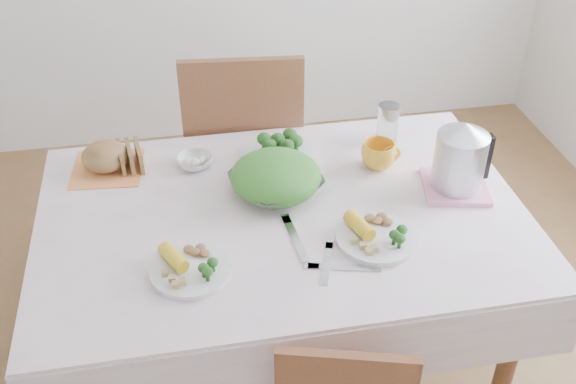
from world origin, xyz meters
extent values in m
plane|color=brown|center=(0.00, 0.00, 0.00)|extent=(3.60, 3.60, 0.00)
cube|color=brown|center=(0.00, 0.00, 0.38)|extent=(1.40, 0.90, 0.75)
cube|color=silver|center=(0.00, 0.00, 0.76)|extent=(1.50, 1.00, 0.01)
cube|color=brown|center=(-0.03, 0.74, 0.46)|extent=(0.51, 0.51, 1.04)
imported|color=white|center=(0.00, 0.10, 0.80)|extent=(0.36, 0.36, 0.07)
cylinder|color=white|center=(-0.30, -0.23, 0.77)|extent=(0.25, 0.25, 0.02)
cylinder|color=white|center=(0.24, -0.19, 0.77)|extent=(0.25, 0.25, 0.02)
cylinder|color=beige|center=(0.04, 0.31, 0.77)|extent=(0.29, 0.29, 0.02)
cube|color=#FF934A|center=(-0.54, 0.34, 0.76)|extent=(0.25, 0.25, 0.00)
ellipsoid|color=brown|center=(-0.54, 0.34, 0.82)|extent=(0.16, 0.15, 0.09)
imported|color=white|center=(-0.25, 0.30, 0.78)|extent=(0.15, 0.15, 0.04)
imported|color=yellow|center=(0.36, 0.19, 0.81)|extent=(0.12, 0.12, 0.09)
cylinder|color=white|center=(0.44, 0.34, 0.83)|extent=(0.08, 0.08, 0.14)
cube|color=#FF9BC0|center=(0.57, 0.02, 0.77)|extent=(0.24, 0.24, 0.02)
cylinder|color=#B2B5BA|center=(0.57, 0.02, 0.88)|extent=(0.18, 0.18, 0.23)
cube|color=silver|center=(0.01, -0.14, 0.76)|extent=(0.04, 0.22, 0.00)
cube|color=silver|center=(0.08, -0.26, 0.76)|extent=(0.08, 0.18, 0.00)
cube|color=silver|center=(0.12, -0.29, 0.76)|extent=(0.20, 0.07, 0.00)
camera|label=1|loc=(-0.29, -1.63, 2.04)|focal=42.00mm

